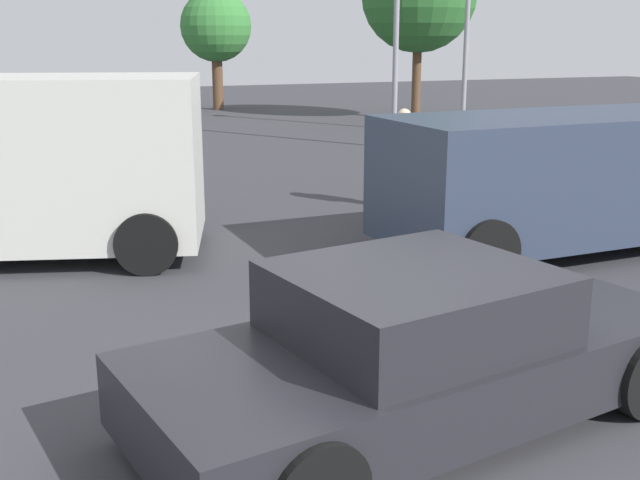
% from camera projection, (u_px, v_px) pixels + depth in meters
% --- Properties ---
extents(ground_plane, '(80.00, 80.00, 0.00)m').
position_uv_depth(ground_plane, '(368.00, 414.00, 5.90)').
color(ground_plane, '#38383D').
extents(sedan_foreground, '(4.53, 2.47, 1.19)m').
position_uv_depth(sedan_foreground, '(420.00, 350.00, 5.69)').
color(sedan_foreground, '#232328').
rests_on(sedan_foreground, ground_plane).
extents(suv_dark, '(4.76, 2.21, 1.81)m').
position_uv_depth(suv_dark, '(558.00, 177.00, 10.18)').
color(suv_dark, '#2D384C').
rests_on(suv_dark, ground_plane).
extents(pedestrian, '(0.51, 0.40, 1.65)m').
position_uv_depth(pedestrian, '(403.00, 150.00, 12.72)').
color(pedestrian, black).
rests_on(pedestrian, ground_plane).
extents(tree_back_left, '(2.71, 2.71, 4.53)m').
position_uv_depth(tree_back_left, '(216.00, 27.00, 29.74)').
color(tree_back_left, brown).
rests_on(tree_back_left, ground_plane).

